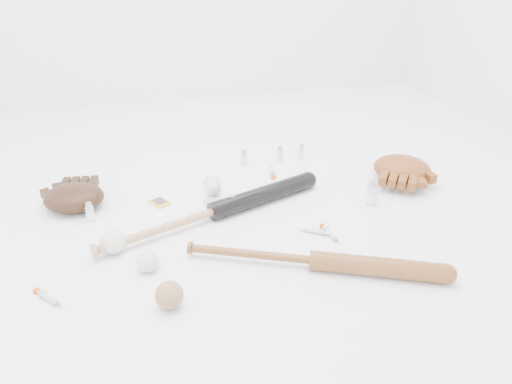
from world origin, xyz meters
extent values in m
plane|color=white|center=(0.00, 0.00, 0.00)|extent=(3.00, 3.00, 0.00)
cube|color=gold|center=(-0.32, 0.18, 0.00)|extent=(0.09, 0.10, 0.00)
cube|color=white|center=(-0.11, 0.13, 0.02)|extent=(0.08, 0.08, 0.03)
sphere|color=silver|center=(-0.11, 0.13, 0.07)|extent=(0.06, 0.06, 0.06)
sphere|color=silver|center=(-0.49, -0.12, 0.04)|extent=(0.08, 0.08, 0.08)
sphere|color=silver|center=(-0.10, 0.24, 0.03)|extent=(0.07, 0.07, 0.07)
sphere|color=silver|center=(-0.39, -0.25, 0.03)|extent=(0.07, 0.07, 0.07)
sphere|color=#966A48|center=(-0.34, -0.44, 0.04)|extent=(0.08, 0.08, 0.08)
cylinder|color=silver|center=(0.36, 0.45, 0.04)|extent=(0.03, 0.03, 0.07)
cylinder|color=silver|center=(0.09, 0.45, 0.04)|extent=(0.03, 0.03, 0.07)
cylinder|color=silver|center=(-0.06, 0.04, 0.04)|extent=(0.03, 0.03, 0.07)
cylinder|color=silver|center=(0.48, -0.04, 0.05)|extent=(0.04, 0.04, 0.10)
cylinder|color=silver|center=(-0.57, 0.11, 0.04)|extent=(0.03, 0.03, 0.07)
cylinder|color=silver|center=(0.26, 0.45, 0.03)|extent=(0.03, 0.03, 0.07)
camera|label=1|loc=(-0.39, -1.56, 0.94)|focal=35.00mm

